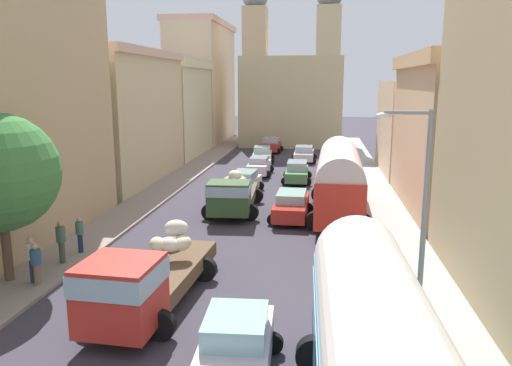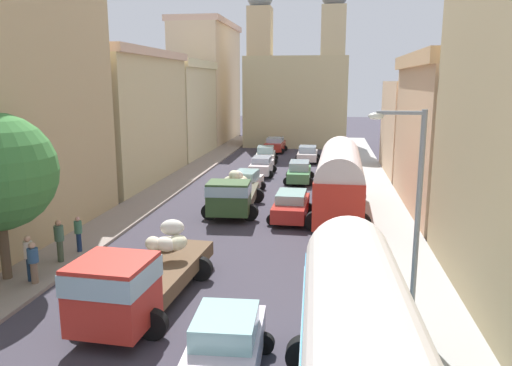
# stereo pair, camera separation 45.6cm
# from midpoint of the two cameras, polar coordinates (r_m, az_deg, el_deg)

# --- Properties ---
(ground_plane) EXTENTS (154.00, 154.00, 0.00)m
(ground_plane) POSITION_cam_midpoint_polar(r_m,az_deg,el_deg) (32.52, 0.71, -1.58)
(ground_plane) COLOR #3A3641
(sidewalk_left) EXTENTS (2.50, 70.00, 0.14)m
(sidewalk_left) POSITION_cam_midpoint_polar(r_m,az_deg,el_deg) (34.09, -11.48, -1.08)
(sidewalk_left) COLOR gray
(sidewalk_left) RESTS_ON ground
(sidewalk_right) EXTENTS (2.50, 70.00, 0.14)m
(sidewalk_right) POSITION_cam_midpoint_polar(r_m,az_deg,el_deg) (32.49, 13.52, -1.79)
(sidewalk_right) COLOR #A9A7A3
(sidewalk_right) RESTS_ON ground
(building_left_2) EXTENTS (6.20, 13.96, 9.67)m
(building_left_2) POSITION_cam_midpoint_polar(r_m,az_deg,el_deg) (38.50, -15.67, 7.36)
(building_left_2) COLOR #CCB987
(building_left_2) RESTS_ON ground
(building_left_3) EXTENTS (4.93, 11.44, 9.41)m
(building_left_3) POSITION_cam_midpoint_polar(r_m,az_deg,el_deg) (50.62, -9.26, 8.40)
(building_left_3) COLOR beige
(building_left_3) RESTS_ON ground
(building_left_4) EXTENTS (6.21, 14.68, 14.54)m
(building_left_4) POSITION_cam_midpoint_polar(r_m,az_deg,el_deg) (63.55, -6.38, 11.40)
(building_left_4) COLOR beige
(building_left_4) RESTS_ON ground
(building_right_2) EXTENTS (6.20, 12.29, 8.95)m
(building_right_2) POSITION_cam_midpoint_polar(r_m,az_deg,el_deg) (30.80, 21.82, 5.36)
(building_right_2) COLOR tan
(building_right_2) RESTS_ON ground
(building_right_3) EXTENTS (4.17, 9.73, 7.42)m
(building_right_3) POSITION_cam_midpoint_polar(r_m,az_deg,el_deg) (42.17, 16.89, 6.05)
(building_right_3) COLOR beige
(building_right_3) RESTS_ON ground
(distant_church) EXTENTS (11.54, 6.89, 18.05)m
(distant_church) POSITION_cam_midpoint_polar(r_m,az_deg,el_deg) (58.45, 3.85, 10.29)
(distant_church) COLOR tan
(distant_church) RESTS_ON ground
(parked_bus_0) EXTENTS (3.35, 8.33, 3.84)m
(parked_bus_0) POSITION_cam_midpoint_polar(r_m,az_deg,el_deg) (10.60, 12.19, -18.47)
(parked_bus_0) COLOR teal
(parked_bus_0) RESTS_ON ground
(parked_bus_1) EXTENTS (3.44, 9.93, 3.97)m
(parked_bus_1) POSITION_cam_midpoint_polar(r_m,az_deg,el_deg) (27.85, 9.04, 0.64)
(parked_bus_1) COLOR red
(parked_bus_1) RESTS_ON ground
(cargo_truck_0) EXTENTS (3.27, 7.63, 2.42)m
(cargo_truck_0) POSITION_cam_midpoint_polar(r_m,az_deg,el_deg) (16.49, -13.55, -10.55)
(cargo_truck_0) COLOR red
(cargo_truck_0) RESTS_ON ground
(cargo_truck_1) EXTENTS (3.32, 6.85, 2.32)m
(cargo_truck_1) POSITION_cam_midpoint_polar(r_m,az_deg,el_deg) (28.14, -3.13, -1.25)
(cargo_truck_1) COLOR #314D27
(cargo_truck_1) RESTS_ON ground
(car_0) EXTENTS (2.35, 4.39, 1.54)m
(car_0) POSITION_cam_midpoint_polar(r_m,az_deg,el_deg) (33.23, -1.71, 0.06)
(car_0) COLOR silver
(car_0) RESTS_ON ground
(car_1) EXTENTS (2.18, 4.13, 1.48)m
(car_1) POSITION_cam_midpoint_polar(r_m,az_deg,el_deg) (39.92, 0.03, 1.99)
(car_1) COLOR silver
(car_1) RESTS_ON ground
(car_2) EXTENTS (2.44, 3.95, 1.53)m
(car_2) POSITION_cam_midpoint_polar(r_m,az_deg,el_deg) (46.06, 0.43, 3.28)
(car_2) COLOR silver
(car_2) RESTS_ON ground
(car_3) EXTENTS (2.48, 3.84, 1.60)m
(car_3) POSITION_cam_midpoint_polar(r_m,az_deg,el_deg) (52.83, 1.47, 4.39)
(car_3) COLOR red
(car_3) RESTS_ON ground
(car_4) EXTENTS (2.44, 3.75, 1.67)m
(car_4) POSITION_cam_midpoint_polar(r_m,az_deg,el_deg) (13.26, -3.33, -18.11)
(car_4) COLOR silver
(car_4) RESTS_ON ground
(car_5) EXTENTS (2.38, 4.42, 1.52)m
(car_5) POSITION_cam_midpoint_polar(r_m,az_deg,el_deg) (27.18, 3.58, -2.56)
(car_5) COLOR red
(car_5) RESTS_ON ground
(car_6) EXTENTS (2.23, 4.40, 1.57)m
(car_6) POSITION_cam_midpoint_polar(r_m,az_deg,el_deg) (37.25, 4.37, 1.30)
(car_6) COLOR #4B8C51
(car_6) RESTS_ON ground
(car_7) EXTENTS (2.38, 4.02, 1.49)m
(car_7) POSITION_cam_midpoint_polar(r_m,az_deg,el_deg) (46.80, 5.23, 3.34)
(car_7) COLOR silver
(car_7) RESTS_ON ground
(pedestrian_0) EXTENTS (0.47, 0.47, 1.88)m
(pedestrian_0) POSITION_cam_midpoint_polar(r_m,az_deg,el_deg) (20.16, -24.91, -7.77)
(pedestrian_0) COLOR navy
(pedestrian_0) RESTS_ON ground
(pedestrian_1) EXTENTS (0.53, 0.53, 1.71)m
(pedestrian_1) POSITION_cam_midpoint_polar(r_m,az_deg,el_deg) (19.92, -24.47, -8.33)
(pedestrian_1) COLOR #7D6550
(pedestrian_1) RESTS_ON ground
(pedestrian_2) EXTENTS (0.50, 0.50, 1.89)m
(pedestrian_2) POSITION_cam_midpoint_polar(r_m,az_deg,el_deg) (21.81, -21.97, -6.12)
(pedestrian_2) COLOR #44513B
(pedestrian_2) RESTS_ON ground
(pedestrian_3) EXTENTS (0.36, 0.36, 1.70)m
(pedestrian_3) POSITION_cam_midpoint_polar(r_m,az_deg,el_deg) (22.83, -20.07, -5.48)
(pedestrian_3) COLOR navy
(pedestrian_3) RESTS_ON ground
(streetlamp_near) EXTENTS (1.61, 0.28, 6.63)m
(streetlamp_near) POSITION_cam_midpoint_polar(r_m,az_deg,el_deg) (15.01, 17.24, -2.28)
(streetlamp_near) COLOR gray
(streetlamp_near) RESTS_ON ground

